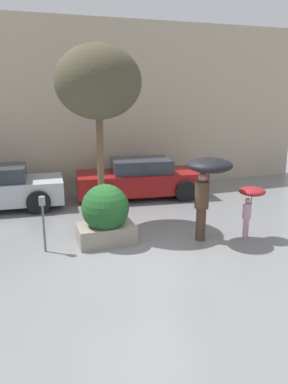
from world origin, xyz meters
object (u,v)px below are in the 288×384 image
at_px(planter_box, 106,215).
at_px(parked_car_near, 141,179).
at_px(person_adult, 208,175).
at_px(person_child, 251,198).
at_px(street_tree, 98,83).
at_px(parking_meter, 43,213).

height_order(planter_box, parked_car_near, planter_box).
height_order(person_adult, person_child, person_adult).
bearing_deg(person_adult, street_tree, 166.87).
relative_size(person_child, parking_meter, 1.00).
distance_m(parked_car_near, parking_meter, 5.09).
distance_m(planter_box, person_child, 3.53).
distance_m(planter_box, parked_car_near, 4.15).
distance_m(person_child, parked_car_near, 4.65).
bearing_deg(planter_box, person_adult, -14.52).
relative_size(planter_box, person_adult, 0.71).
xyz_separation_m(person_adult, person_child, (1.08, -0.21, -0.59)).
relative_size(person_adult, street_tree, 0.43).
relative_size(person_adult, parking_meter, 1.56).
xyz_separation_m(street_tree, parking_meter, (-1.62, -1.39, -2.80)).
bearing_deg(street_tree, person_child, -33.20).
relative_size(person_adult, person_child, 1.56).
height_order(parked_car_near, street_tree, street_tree).
bearing_deg(street_tree, parking_meter, -139.45).
distance_m(planter_box, person_adult, 2.58).
distance_m(person_adult, person_child, 1.25).
height_order(planter_box, street_tree, street_tree).
distance_m(person_child, parking_meter, 4.91).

